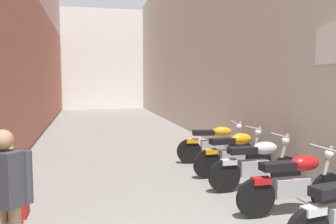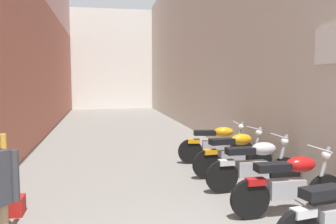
{
  "view_description": "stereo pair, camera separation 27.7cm",
  "coord_description": "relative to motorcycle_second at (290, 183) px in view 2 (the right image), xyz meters",
  "views": [
    {
      "loc": [
        -1.15,
        -2.05,
        2.04
      ],
      "look_at": [
        0.58,
        5.4,
        1.34
      ],
      "focal_mm": 37.66,
      "sensor_mm": 36.0,
      "label": 1
    },
    {
      "loc": [
        -0.88,
        -2.1,
        2.04
      ],
      "look_at": [
        0.58,
        5.4,
        1.34
      ],
      "focal_mm": 37.66,
      "sensor_mm": 36.0,
      "label": 2
    }
  ],
  "objects": [
    {
      "name": "ground_plane",
      "position": [
        -1.89,
        6.94,
        -0.5
      ],
      "size": [
        39.08,
        39.08,
        0.0
      ],
      "primitive_type": "plane",
      "color": "slate"
    },
    {
      "name": "building_left",
      "position": [
        -4.91,
        8.91,
        4.0
      ],
      "size": [
        0.45,
        23.08,
        8.91
      ],
      "color": "#B76651",
      "rests_on": "ground"
    },
    {
      "name": "building_right",
      "position": [
        1.14,
        8.94,
        3.08
      ],
      "size": [
        0.45,
        23.08,
        7.17
      ],
      "color": "beige",
      "rests_on": "ground"
    },
    {
      "name": "building_far_end",
      "position": [
        -1.89,
        21.48,
        2.98
      ],
      "size": [
        8.66,
        2.0,
        6.96
      ],
      "primitive_type": "cube",
      "color": "silver",
      "rests_on": "ground"
    },
    {
      "name": "motorcycle_second",
      "position": [
        0.0,
        0.0,
        0.0
      ],
      "size": [
        1.85,
        0.58,
        1.04
      ],
      "color": "black",
      "rests_on": "ground"
    },
    {
      "name": "motorcycle_third",
      "position": [
        -0.0,
        1.22,
        0.0
      ],
      "size": [
        1.85,
        0.58,
        1.04
      ],
      "color": "black",
      "rests_on": "ground"
    },
    {
      "name": "motorcycle_fourth",
      "position": [
        -0.0,
        2.24,
        0.0
      ],
      "size": [
        1.84,
        0.58,
        1.04
      ],
      "color": "black",
      "rests_on": "ground"
    },
    {
      "name": "motorcycle_fifth",
      "position": [
        -0.0,
        3.38,
        0.0
      ],
      "size": [
        1.84,
        0.58,
        1.04
      ],
      "color": "black",
      "rests_on": "ground"
    },
    {
      "name": "plastic_crate",
      "position": [
        -4.15,
        0.83,
        -0.36
      ],
      "size": [
        0.44,
        0.32,
        0.28
      ],
      "primitive_type": "cube",
      "color": "red",
      "rests_on": "ground"
    }
  ]
}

